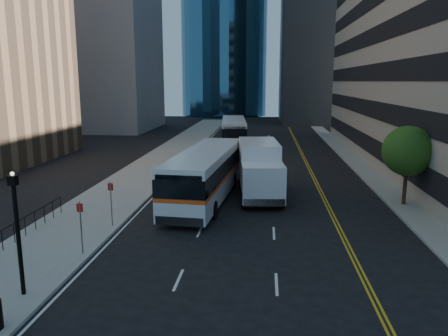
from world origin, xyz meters
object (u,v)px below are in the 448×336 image
(lamp_post, at_px, (18,229))
(bus_front, at_px, (206,173))
(street_tree, at_px, (408,151))
(bus_rear, at_px, (234,131))
(box_truck, at_px, (259,168))

(lamp_post, height_order, bus_front, lamp_post)
(street_tree, distance_m, bus_front, 13.12)
(lamp_post, bearing_deg, street_tree, 37.87)
(bus_rear, distance_m, box_truck, 24.65)
(street_tree, height_order, box_truck, street_tree)
(lamp_post, relative_size, bus_rear, 0.35)
(street_tree, bearing_deg, bus_front, 178.90)
(bus_rear, bearing_deg, box_truck, -86.56)
(street_tree, height_order, bus_rear, street_tree)
(bus_front, height_order, bus_rear, bus_front)
(bus_rear, xyz_separation_m, box_truck, (3.59, -24.39, 0.16))
(lamp_post, height_order, box_truck, lamp_post)
(street_tree, relative_size, lamp_post, 1.12)
(bus_rear, bearing_deg, street_tree, -68.49)
(box_truck, bearing_deg, bus_front, -162.66)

